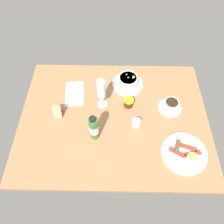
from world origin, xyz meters
TOP-DOWN VIEW (x-y plane):
  - ground_plane at (0.00, 0.00)cm, footprint 110.00×84.00cm
  - porridge_bowl at (-8.59, -24.75)cm, footprint 19.88×19.88cm
  - cutlery_setting at (25.31, -16.34)cm, footprint 13.16×20.58cm
  - coffee_cup at (-33.72, -6.76)cm, footprint 13.71×13.85cm
  - creamer_jug at (-12.76, 5.22)cm, footprint 5.13×6.17cm
  - wine_glass at (7.23, -8.91)cm, footprint 6.32×6.32cm
  - jam_jar at (-8.64, -8.39)cm, footprint 5.84×5.84cm
  - sauce_bottle_green at (10.39, 12.56)cm, footprint 5.07×5.07cm
  - breakfast_plate at (-37.46, 22.33)cm, footprint 23.76×23.76cm
  - menu_card at (32.83, -0.96)cm, footprint 5.14×6.16cm

SIDE VIEW (x-z plane):
  - ground_plane at x=0.00cm, z-range -3.00..0.00cm
  - cutlery_setting at x=25.31cm, z-range -0.19..0.71cm
  - breakfast_plate at x=-37.46cm, z-range -0.91..2.79cm
  - creamer_jug at x=-12.76cm, z-range -0.26..4.70cm
  - coffee_cup at x=-33.72cm, z-range -0.20..5.82cm
  - jam_jar at x=-8.64cm, z-range 0.03..5.65cm
  - porridge_bowl at x=-8.59cm, z-range -0.57..7.08cm
  - menu_card at x=32.83cm, z-range -0.06..8.98cm
  - sauce_bottle_green at x=10.39cm, z-range -0.71..18.11cm
  - wine_glass at x=7.23cm, z-range 3.20..23.80cm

